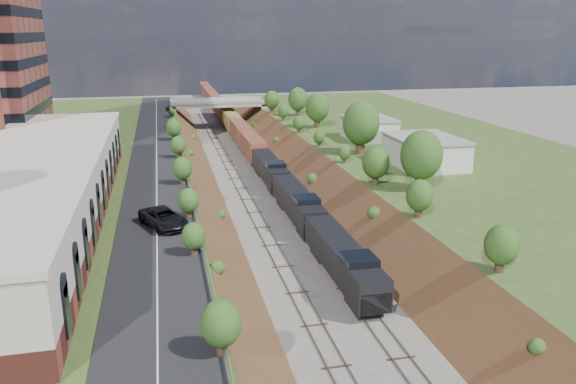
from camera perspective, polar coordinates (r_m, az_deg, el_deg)
name	(u,v)px	position (r m, az deg, el deg)	size (l,w,h in m)	color
platform_left	(32,190)	(87.91, -24.55, 0.18)	(44.00, 180.00, 5.00)	#364C1F
platform_right	(454,166)	(98.10, 16.51, 2.53)	(44.00, 180.00, 5.00)	#364C1F
embankment_left	(189,197)	(86.65, -10.02, -0.51)	(7.07, 180.00, 7.07)	brown
embankment_right	(328,188)	(90.22, 4.06, 0.37)	(7.07, 180.00, 7.07)	brown
rail_left_track	(244,193)	(87.35, -4.52, -0.11)	(1.58, 180.00, 0.18)	gray
rail_right_track	(277,191)	(88.20, -1.17, 0.10)	(1.58, 180.00, 0.18)	gray
road	(157,166)	(85.30, -13.20, 2.55)	(8.00, 180.00, 0.10)	black
guardrail	(185,162)	(85.04, -10.46, 3.02)	(0.10, 171.00, 0.70)	#99999E
commercial_building	(33,188)	(64.57, -24.52, 0.33)	(14.30, 62.30, 7.00)	brown
overpass	(218,109)	(147.06, -7.12, 8.40)	(24.50, 8.30, 7.40)	gray
white_building_near	(425,152)	(85.85, 13.74, 3.94)	(9.00, 12.00, 4.00)	silver
white_building_far	(369,129)	(105.48, 8.23, 6.34)	(8.00, 10.00, 3.60)	silver
tree_right_large	(421,156)	(72.01, 13.40, 3.60)	(5.25, 5.25, 7.61)	#473323
tree_left_crest	(202,252)	(46.53, -8.72, -6.09)	(2.45, 2.45, 3.55)	#473323
freight_train	(232,121)	(141.18, -5.75, 7.19)	(3.07, 189.16, 4.59)	black
suv	(163,218)	(58.68, -12.54, -2.58)	(3.12, 6.76, 1.88)	black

